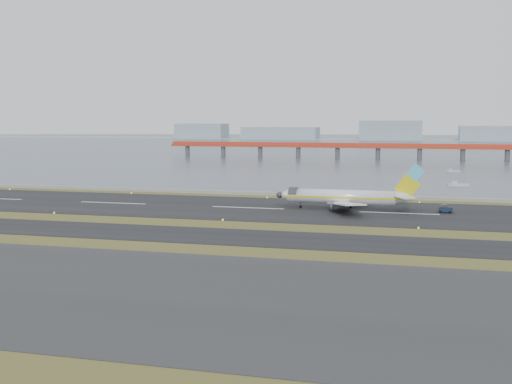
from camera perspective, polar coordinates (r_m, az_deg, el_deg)
ground at (r=145.12m, az=-3.86°, el=-3.03°), size 1000.00×1000.00×0.00m
apron_strip at (r=95.65m, az=-14.40°, el=-8.21°), size 1000.00×50.00×0.10m
taxiway_strip at (r=133.96m, az=-5.48°, el=-3.82°), size 1000.00×18.00×0.10m
runway_strip at (r=173.51m, az=-0.73°, el=-1.42°), size 1000.00×45.00×0.10m
seawall at (r=202.31m, az=1.50°, el=-0.16°), size 1000.00×2.50×1.00m
bay_water at (r=597.98m, az=10.20°, el=4.12°), size 1400.00×800.00×1.30m
red_pier at (r=386.97m, az=10.80°, el=3.93°), size 260.00×5.00×10.20m
far_shoreline at (r=756.65m, az=12.17°, el=5.02°), size 1400.00×80.00×60.50m
airliner at (r=171.00m, az=8.11°, el=-0.45°), size 38.52×32.89×12.80m
pushback_tug at (r=171.10m, az=16.48°, el=-1.46°), size 3.61×2.36×2.19m
workboat_near at (r=240.42m, az=17.50°, el=0.62°), size 7.50×3.19×1.77m
workboat_far at (r=302.67m, az=17.06°, el=1.78°), size 6.67×4.53×1.56m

